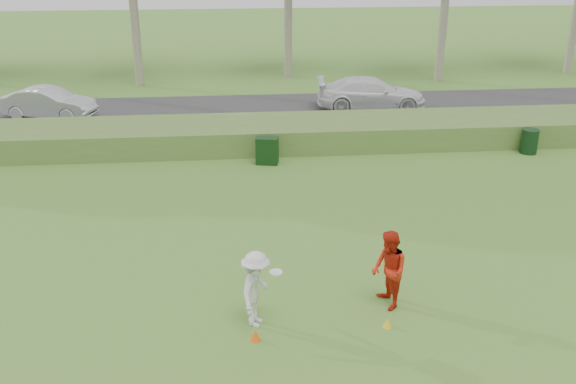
{
  "coord_description": "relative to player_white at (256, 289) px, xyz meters",
  "views": [
    {
      "loc": [
        -1.47,
        -11.11,
        7.42
      ],
      "look_at": [
        0.0,
        4.0,
        1.3
      ],
      "focal_mm": 40.0,
      "sensor_mm": 36.0,
      "label": 1
    }
  ],
  "objects": [
    {
      "name": "player_red",
      "position": [
        2.82,
        0.42,
        0.05
      ],
      "size": [
        0.78,
        0.93,
        1.73
      ],
      "primitive_type": "imported",
      "rotation": [
        0.0,
        0.0,
        -1.41
      ],
      "color": "red",
      "rests_on": "ground"
    },
    {
      "name": "car_mid",
      "position": [
        -8.04,
        16.51,
        -0.11
      ],
      "size": [
        4.16,
        2.37,
        1.3
      ],
      "primitive_type": "imported",
      "rotation": [
        0.0,
        0.0,
        1.3
      ],
      "color": "silver",
      "rests_on": "park_road"
    },
    {
      "name": "ground",
      "position": [
        1.02,
        -0.07,
        -0.81
      ],
      "size": [
        120.0,
        120.0,
        0.0
      ],
      "primitive_type": "plane",
      "color": "#417426",
      "rests_on": "ground"
    },
    {
      "name": "trash_bin",
      "position": [
        10.42,
        10.07,
        -0.37
      ],
      "size": [
        0.71,
        0.71,
        0.89
      ],
      "primitive_type": "cylinder",
      "rotation": [
        0.0,
        0.0,
        0.24
      ],
      "color": "black",
      "rests_on": "ground"
    },
    {
      "name": "park_road",
      "position": [
        1.02,
        16.93,
        -0.78
      ],
      "size": [
        80.0,
        6.0,
        0.06
      ],
      "primitive_type": "cube",
      "color": "#2D2D2D",
      "rests_on": "ground"
    },
    {
      "name": "cone_orange",
      "position": [
        -0.06,
        -0.58,
        -0.7
      ],
      "size": [
        0.22,
        0.22,
        0.24
      ],
      "primitive_type": "cone",
      "color": "#EA580C",
      "rests_on": "ground"
    },
    {
      "name": "reed_strip",
      "position": [
        1.02,
        11.93,
        -0.36
      ],
      "size": [
        80.0,
        3.0,
        0.9
      ],
      "primitive_type": "cube",
      "color": "#4A702D",
      "rests_on": "ground"
    },
    {
      "name": "cone_yellow",
      "position": [
        2.63,
        -0.37,
        -0.71
      ],
      "size": [
        0.18,
        0.18,
        0.2
      ],
      "primitive_type": "cone",
      "color": "yellow",
      "rests_on": "ground"
    },
    {
      "name": "utility_cabinet",
      "position": [
        0.88,
        9.84,
        -0.34
      ],
      "size": [
        0.83,
        0.61,
        0.94
      ],
      "primitive_type": "cube",
      "rotation": [
        0.0,
        0.0,
        -0.2
      ],
      "color": "black",
      "rests_on": "ground"
    },
    {
      "name": "player_white",
      "position": [
        0.0,
        0.0,
        0.0
      ],
      "size": [
        1.02,
        1.2,
        1.63
      ],
      "rotation": [
        0.0,
        0.0,
        1.18
      ],
      "color": "silver",
      "rests_on": "ground"
    },
    {
      "name": "car_right",
      "position": [
        6.02,
        16.69,
        -0.05
      ],
      "size": [
        5.02,
        2.45,
        1.41
      ],
      "primitive_type": "imported",
      "rotation": [
        0.0,
        0.0,
        1.47
      ],
      "color": "white",
      "rests_on": "park_road"
    }
  ]
}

